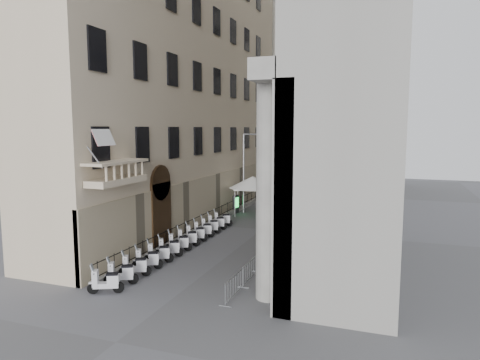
% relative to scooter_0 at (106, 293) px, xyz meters
% --- Properties ---
extents(ground, '(120.00, 120.00, 0.00)m').
position_rel_scooter_0_xyz_m(ground, '(3.35, -3.91, 0.00)').
color(ground, '#555558').
rests_on(ground, ground).
extents(left_building, '(5.00, 36.00, 34.00)m').
position_rel_scooter_0_xyz_m(left_building, '(-4.15, 18.09, 17.00)').
color(left_building, beige).
rests_on(left_building, ground).
extents(far_building, '(22.00, 10.00, 30.00)m').
position_rel_scooter_0_xyz_m(far_building, '(3.35, 44.09, 15.00)').
color(far_building, beige).
rests_on(far_building, ground).
extents(iron_fence, '(0.30, 28.00, 1.40)m').
position_rel_scooter_0_xyz_m(iron_fence, '(-0.95, 14.09, 0.00)').
color(iron_fence, black).
rests_on(iron_fence, ground).
extents(blue_awning, '(1.60, 3.00, 3.00)m').
position_rel_scooter_0_xyz_m(blue_awning, '(7.50, 22.09, 0.00)').
color(blue_awning, navy).
rests_on(blue_awning, ground).
extents(flag, '(1.00, 1.40, 8.20)m').
position_rel_scooter_0_xyz_m(flag, '(-0.65, 1.09, 0.00)').
color(flag, '#9E0C11').
rests_on(flag, ground).
extents(scooter_0, '(1.50, 1.12, 1.50)m').
position_rel_scooter_0_xyz_m(scooter_0, '(0.00, 0.00, 0.00)').
color(scooter_0, silver).
rests_on(scooter_0, ground).
extents(scooter_1, '(1.50, 1.12, 1.50)m').
position_rel_scooter_0_xyz_m(scooter_1, '(0.00, 1.26, 0.00)').
color(scooter_1, silver).
rests_on(scooter_1, ground).
extents(scooter_2, '(1.50, 1.12, 1.50)m').
position_rel_scooter_0_xyz_m(scooter_2, '(0.00, 2.53, 0.00)').
color(scooter_2, silver).
rests_on(scooter_2, ground).
extents(scooter_3, '(1.50, 1.12, 1.50)m').
position_rel_scooter_0_xyz_m(scooter_3, '(0.00, 3.79, 0.00)').
color(scooter_3, silver).
rests_on(scooter_3, ground).
extents(scooter_4, '(1.50, 1.12, 1.50)m').
position_rel_scooter_0_xyz_m(scooter_4, '(0.00, 5.05, 0.00)').
color(scooter_4, silver).
rests_on(scooter_4, ground).
extents(scooter_5, '(1.50, 1.12, 1.50)m').
position_rel_scooter_0_xyz_m(scooter_5, '(0.00, 6.31, 0.00)').
color(scooter_5, silver).
rests_on(scooter_5, ground).
extents(scooter_6, '(1.50, 1.12, 1.50)m').
position_rel_scooter_0_xyz_m(scooter_6, '(0.00, 7.58, 0.00)').
color(scooter_6, silver).
rests_on(scooter_6, ground).
extents(scooter_7, '(1.50, 1.12, 1.50)m').
position_rel_scooter_0_xyz_m(scooter_7, '(0.00, 8.84, 0.00)').
color(scooter_7, silver).
rests_on(scooter_7, ground).
extents(scooter_8, '(1.50, 1.12, 1.50)m').
position_rel_scooter_0_xyz_m(scooter_8, '(0.00, 10.10, 0.00)').
color(scooter_8, silver).
rests_on(scooter_8, ground).
extents(scooter_9, '(1.50, 1.12, 1.50)m').
position_rel_scooter_0_xyz_m(scooter_9, '(0.00, 11.37, 0.00)').
color(scooter_9, silver).
rests_on(scooter_9, ground).
extents(scooter_10, '(1.50, 1.12, 1.50)m').
position_rel_scooter_0_xyz_m(scooter_10, '(0.00, 12.63, 0.00)').
color(scooter_10, silver).
rests_on(scooter_10, ground).
extents(scooter_11, '(1.50, 1.12, 1.50)m').
position_rel_scooter_0_xyz_m(scooter_11, '(0.00, 13.89, 0.00)').
color(scooter_11, silver).
rests_on(scooter_11, ground).
extents(scooter_12, '(1.50, 1.12, 1.50)m').
position_rel_scooter_0_xyz_m(scooter_12, '(0.00, 15.15, 0.00)').
color(scooter_12, silver).
rests_on(scooter_12, ground).
extents(barrier_0, '(0.60, 2.40, 1.10)m').
position_rel_scooter_0_xyz_m(barrier_0, '(6.06, 1.64, 0.00)').
color(barrier_0, '#ADB0B5').
rests_on(barrier_0, ground).
extents(barrier_1, '(0.60, 2.40, 1.10)m').
position_rel_scooter_0_xyz_m(barrier_1, '(6.06, 4.14, 0.00)').
color(barrier_1, '#ADB0B5').
rests_on(barrier_1, ground).
extents(barrier_2, '(0.60, 2.40, 1.10)m').
position_rel_scooter_0_xyz_m(barrier_2, '(6.06, 6.64, 0.00)').
color(barrier_2, '#ADB0B5').
rests_on(barrier_2, ground).
extents(barrier_3, '(0.60, 2.40, 1.10)m').
position_rel_scooter_0_xyz_m(barrier_3, '(6.06, 9.14, 0.00)').
color(barrier_3, '#ADB0B5').
rests_on(barrier_3, ground).
extents(barrier_4, '(0.60, 2.40, 1.10)m').
position_rel_scooter_0_xyz_m(barrier_4, '(6.06, 11.64, 0.00)').
color(barrier_4, '#ADB0B5').
rests_on(barrier_4, ground).
extents(barrier_5, '(0.60, 2.40, 1.10)m').
position_rel_scooter_0_xyz_m(barrier_5, '(6.06, 14.14, 0.00)').
color(barrier_5, '#ADB0B5').
rests_on(barrier_5, ground).
extents(barrier_6, '(0.60, 2.40, 1.10)m').
position_rel_scooter_0_xyz_m(barrier_6, '(6.06, 16.64, 0.00)').
color(barrier_6, '#ADB0B5').
rests_on(barrier_6, ground).
extents(barrier_7, '(0.60, 2.40, 1.10)m').
position_rel_scooter_0_xyz_m(barrier_7, '(6.06, 19.14, 0.00)').
color(barrier_7, '#ADB0B5').
rests_on(barrier_7, ground).
extents(barrier_8, '(0.60, 2.40, 1.10)m').
position_rel_scooter_0_xyz_m(barrier_8, '(6.06, 21.64, 0.00)').
color(barrier_8, '#ADB0B5').
rests_on(barrier_8, ground).
extents(security_tent, '(4.37, 4.37, 3.55)m').
position_rel_scooter_0_xyz_m(security_tent, '(1.17, 20.66, 2.97)').
color(security_tent, silver).
rests_on(security_tent, ground).
extents(street_lamp, '(2.44, 0.54, 7.51)m').
position_rel_scooter_0_xyz_m(street_lamp, '(0.04, 21.20, 4.44)').
color(street_lamp, gray).
rests_on(street_lamp, ground).
extents(info_kiosk, '(0.37, 0.83, 1.70)m').
position_rel_scooter_0_xyz_m(info_kiosk, '(-0.84, 20.69, 0.86)').
color(info_kiosk, black).
rests_on(info_kiosk, ground).
extents(pedestrian_a, '(0.76, 0.62, 1.79)m').
position_rel_scooter_0_xyz_m(pedestrian_a, '(4.45, 17.68, 0.90)').
color(pedestrian_a, '#0D0D34').
rests_on(pedestrian_a, ground).
extents(pedestrian_b, '(1.06, 1.03, 1.72)m').
position_rel_scooter_0_xyz_m(pedestrian_b, '(3.81, 22.49, 0.86)').
color(pedestrian_b, black).
rests_on(pedestrian_b, ground).
extents(pedestrian_c, '(1.14, 1.09, 1.97)m').
position_rel_scooter_0_xyz_m(pedestrian_c, '(2.23, 23.47, 0.98)').
color(pedestrian_c, black).
rests_on(pedestrian_c, ground).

